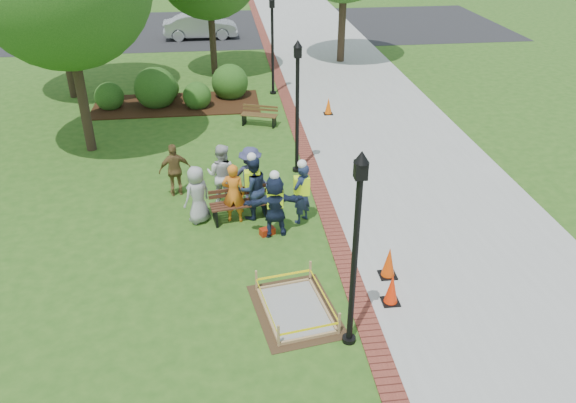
{
  "coord_description": "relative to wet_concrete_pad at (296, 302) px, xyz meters",
  "views": [
    {
      "loc": [
        -1.03,
        -11.44,
        8.12
      ],
      "look_at": [
        0.5,
        1.2,
        1.0
      ],
      "focal_mm": 35.0,
      "sensor_mm": 36.0,
      "label": 1
    }
  ],
  "objects": [
    {
      "name": "lamp_mid",
      "position": [
        0.96,
        6.94,
        2.25
      ],
      "size": [
        0.28,
        0.28,
        4.26
      ],
      "color": "black",
      "rests_on": "ground"
    },
    {
      "name": "ground",
      "position": [
        -0.29,
        1.94,
        -0.23
      ],
      "size": [
        100.0,
        100.0,
        0.0
      ],
      "primitive_type": "plane",
      "color": "#285116",
      "rests_on": "ground"
    },
    {
      "name": "shrub_c",
      "position": [
        -2.38,
        13.49,
        -0.23
      ],
      "size": [
        1.19,
        1.19,
        1.19
      ],
      "primitive_type": "sphere",
      "color": "#1B4614",
      "rests_on": "ground"
    },
    {
      "name": "lamp_far",
      "position": [
        0.96,
        14.94,
        2.25
      ],
      "size": [
        0.28,
        0.28,
        4.26
      ],
      "color": "black",
      "rests_on": "ground"
    },
    {
      "name": "hivis_worker_b",
      "position": [
        0.66,
        3.77,
        0.7
      ],
      "size": [
        0.64,
        0.64,
        1.88
      ],
      "color": "#1B1E48",
      "rests_on": "ground"
    },
    {
      "name": "shrub_a",
      "position": [
        -6.03,
        13.83,
        -0.23
      ],
      "size": [
        1.2,
        1.2,
        1.2
      ],
      "primitive_type": "sphere",
      "color": "#1B4614",
      "rests_on": "ground"
    },
    {
      "name": "casual_person_d",
      "position": [
        -2.85,
        5.78,
        0.58
      ],
      "size": [
        0.58,
        0.44,
        1.63
      ],
      "color": "brown",
      "rests_on": "ground"
    },
    {
      "name": "shrub_d",
      "position": [
        -0.96,
        14.68,
        -0.23
      ],
      "size": [
        1.6,
        1.6,
        1.6
      ],
      "primitive_type": "sphere",
      "color": "#1B4614",
      "rests_on": "ground"
    },
    {
      "name": "bench_near",
      "position": [
        -1.01,
        4.06,
        0.05
      ],
      "size": [
        1.71,
        0.81,
        0.89
      ],
      "color": "#522A1C",
      "rests_on": "ground"
    },
    {
      "name": "casual_person_b",
      "position": [
        -1.17,
        4.01,
        0.63
      ],
      "size": [
        0.61,
        0.45,
        1.73
      ],
      "color": "orange",
      "rests_on": "ground"
    },
    {
      "name": "parked_car_a",
      "position": [
        -9.08,
        26.12,
        -0.23
      ],
      "size": [
        2.68,
        4.6,
        1.41
      ],
      "primitive_type": "imported",
      "rotation": [
        0.0,
        0.0,
        1.38
      ],
      "color": "#2B2A2D",
      "rests_on": "ground"
    },
    {
      "name": "shrub_b",
      "position": [
        -4.1,
        13.95,
        -0.23
      ],
      "size": [
        1.78,
        1.78,
        1.78
      ],
      "primitive_type": "sphere",
      "color": "#1B4614",
      "rests_on": "ground"
    },
    {
      "name": "parking_lot",
      "position": [
        -0.29,
        28.94,
        -0.23
      ],
      "size": [
        36.0,
        12.0,
        0.01
      ],
      "primitive_type": "cube",
      "color": "black",
      "rests_on": "ground"
    },
    {
      "name": "parked_car_b",
      "position": [
        -2.42,
        26.12,
        -0.23
      ],
      "size": [
        2.29,
        4.99,
        1.61
      ],
      "primitive_type": "imported",
      "rotation": [
        0.0,
        0.0,
        1.6
      ],
      "color": "#A7A7AC",
      "rests_on": "ground"
    },
    {
      "name": "wet_concrete_pad",
      "position": [
        0.0,
        0.0,
        0.0
      ],
      "size": [
        2.05,
        2.55,
        0.55
      ],
      "color": "#47331E",
      "rests_on": "ground"
    },
    {
      "name": "cone_front",
      "position": [
        2.14,
        0.02,
        0.14
      ],
      "size": [
        0.39,
        0.39,
        0.77
      ],
      "color": "black",
      "rests_on": "ground"
    },
    {
      "name": "sidewalk",
      "position": [
        4.71,
        11.94,
        -0.22
      ],
      "size": [
        6.0,
        60.0,
        0.02
      ],
      "primitive_type": "cube",
      "color": "#9E9E99",
      "rests_on": "ground"
    },
    {
      "name": "bench_far",
      "position": [
        0.05,
        11.14,
        0.01
      ],
      "size": [
        1.47,
        0.9,
        0.76
      ],
      "color": "brown",
      "rests_on": "ground"
    },
    {
      "name": "mulch_bed",
      "position": [
        -3.29,
        13.94,
        -0.21
      ],
      "size": [
        7.0,
        3.0,
        0.05
      ],
      "primitive_type": "cube",
      "color": "#381E0F",
      "rests_on": "ground"
    },
    {
      "name": "cone_back",
      "position": [
        2.35,
        0.99,
        0.16
      ],
      "size": [
        0.41,
        0.41,
        0.81
      ],
      "color": "black",
      "rests_on": "ground"
    },
    {
      "name": "casual_person_a",
      "position": [
        -2.16,
        4.12,
        0.59
      ],
      "size": [
        0.62,
        0.6,
        1.65
      ],
      "color": "#999999",
      "rests_on": "ground"
    },
    {
      "name": "toolbox",
      "position": [
        -0.34,
        3.18,
        -0.14
      ],
      "size": [
        0.45,
        0.35,
        0.2
      ],
      "primitive_type": "cube",
      "rotation": [
        0.0,
        0.0,
        0.39
      ],
      "color": "maroon",
      "rests_on": "ground"
    },
    {
      "name": "hivis_worker_c",
      "position": [
        -0.65,
        4.15,
        0.74
      ],
      "size": [
        0.68,
        0.57,
        1.98
      ],
      "color": "#1D324B",
      "rests_on": "ground"
    },
    {
      "name": "casual_person_e",
      "position": [
        -0.65,
        4.88,
        0.67
      ],
      "size": [
        0.69,
        0.62,
        1.81
      ],
      "color": "#36395F",
      "rests_on": "ground"
    },
    {
      "name": "casual_person_c",
      "position": [
        -1.47,
        5.06,
        0.69
      ],
      "size": [
        0.69,
        0.56,
        1.86
      ],
      "color": "silver",
      "rests_on": "ground"
    },
    {
      "name": "hivis_worker_a",
      "position": [
        -0.13,
        3.18,
        0.7
      ],
      "size": [
        0.59,
        0.41,
        1.89
      ],
      "color": "#161D3A",
      "rests_on": "ground"
    },
    {
      "name": "shrub_e",
      "position": [
        -3.72,
        14.93,
        -0.23
      ],
      "size": [
        1.03,
        1.03,
        1.03
      ],
      "primitive_type": "sphere",
      "color": "#1B4614",
      "rests_on": "ground"
    },
    {
      "name": "cone_far",
      "position": [
        2.95,
        12.01,
        0.11
      ],
      "size": [
        0.36,
        0.36,
        0.71
      ],
      "color": "black",
      "rests_on": "ground"
    },
    {
      "name": "brick_edging",
      "position": [
        1.46,
        11.94,
        -0.22
      ],
      "size": [
        0.5,
        60.0,
        0.03
      ],
      "primitive_type": "cube",
      "color": "maroon",
      "rests_on": "ground"
    },
    {
      "name": "lamp_near",
      "position": [
        0.96,
        -1.06,
        2.25
      ],
      "size": [
        0.28,
        0.28,
        4.26
      ],
      "color": "black",
      "rests_on": "ground"
    }
  ]
}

